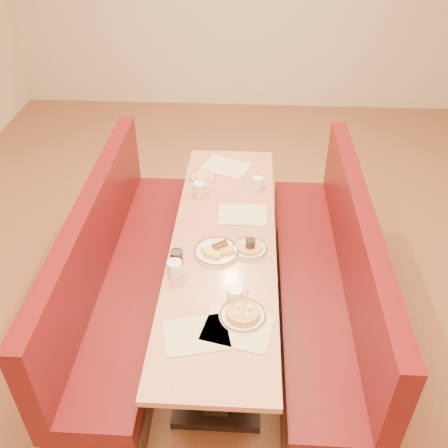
# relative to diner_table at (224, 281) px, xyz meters

# --- Properties ---
(ground) EXTENTS (8.00, 8.00, 0.00)m
(ground) POSITION_rel_diner_table_xyz_m (0.00, 0.00, -0.37)
(ground) COLOR #9E6647
(ground) RESTS_ON ground
(room_envelope) EXTENTS (6.04, 8.04, 2.82)m
(room_envelope) POSITION_rel_diner_table_xyz_m (0.00, 0.00, 1.56)
(room_envelope) COLOR beige
(room_envelope) RESTS_ON ground
(diner_table) EXTENTS (0.70, 2.50, 0.75)m
(diner_table) POSITION_rel_diner_table_xyz_m (0.00, 0.00, 0.00)
(diner_table) COLOR black
(diner_table) RESTS_ON ground
(booth_left) EXTENTS (0.55, 2.50, 1.05)m
(booth_left) POSITION_rel_diner_table_xyz_m (-0.73, 0.00, -0.01)
(booth_left) COLOR #4C3326
(booth_left) RESTS_ON ground
(booth_right) EXTENTS (0.55, 2.50, 1.05)m
(booth_right) POSITION_rel_diner_table_xyz_m (0.73, 0.00, -0.01)
(booth_right) COLOR #4C3326
(booth_right) RESTS_ON ground
(placemat_near_left) EXTENTS (0.40, 0.33, 0.00)m
(placemat_near_left) POSITION_rel_diner_table_xyz_m (-0.10, -0.82, 0.38)
(placemat_near_left) COLOR beige
(placemat_near_left) RESTS_ON diner_table
(placemat_near_right) EXTENTS (0.42, 0.35, 0.00)m
(placemat_near_right) POSITION_rel_diner_table_xyz_m (0.12, -0.77, 0.38)
(placemat_near_right) COLOR beige
(placemat_near_right) RESTS_ON diner_table
(placemat_far_left) EXTENTS (0.44, 0.39, 0.00)m
(placemat_far_left) POSITION_rel_diner_table_xyz_m (-0.03, 0.97, 0.38)
(placemat_far_left) COLOR beige
(placemat_far_left) RESTS_ON diner_table
(placemat_far_right) EXTENTS (0.35, 0.27, 0.00)m
(placemat_far_right) POSITION_rel_diner_table_xyz_m (0.12, 0.31, 0.38)
(placemat_far_right) COLOR beige
(placemat_far_right) RESTS_ON diner_table
(pancake_plate) EXTENTS (0.27, 0.27, 0.06)m
(pancake_plate) POSITION_rel_diner_table_xyz_m (0.15, -0.68, 0.40)
(pancake_plate) COLOR white
(pancake_plate) RESTS_ON diner_table
(eggs_plate) EXTENTS (0.30, 0.30, 0.06)m
(eggs_plate) POSITION_rel_diner_table_xyz_m (-0.04, -0.14, 0.39)
(eggs_plate) COLOR white
(eggs_plate) RESTS_ON diner_table
(extra_plate_mid) EXTENTS (0.24, 0.24, 0.05)m
(extra_plate_mid) POSITION_rel_diner_table_xyz_m (0.17, -0.09, 0.39)
(extra_plate_mid) COLOR white
(extra_plate_mid) RESTS_ON diner_table
(extra_plate_far) EXTENTS (0.21, 0.21, 0.04)m
(extra_plate_far) POSITION_rel_diner_table_xyz_m (-0.22, 0.79, 0.39)
(extra_plate_far) COLOR white
(extra_plate_far) RESTS_ON diner_table
(coffee_mug_a) EXTENTS (0.13, 0.09, 0.10)m
(coffee_mug_a) POSITION_rel_diner_table_xyz_m (0.10, -0.56, 0.43)
(coffee_mug_a) COLOR white
(coffee_mug_a) RESTS_ON diner_table
(coffee_mug_b) EXTENTS (0.13, 0.09, 0.10)m
(coffee_mug_b) POSITION_rel_diner_table_xyz_m (-0.28, -0.35, 0.43)
(coffee_mug_b) COLOR white
(coffee_mug_b) RESTS_ON diner_table
(coffee_mug_c) EXTENTS (0.11, 0.08, 0.08)m
(coffee_mug_c) POSITION_rel_diner_table_xyz_m (0.23, 0.68, 0.42)
(coffee_mug_c) COLOR white
(coffee_mug_c) RESTS_ON diner_table
(coffee_mug_d) EXTENTS (0.13, 0.09, 0.10)m
(coffee_mug_d) POSITION_rel_diner_table_xyz_m (-0.21, 0.56, 0.43)
(coffee_mug_d) COLOR white
(coffee_mug_d) RESTS_ON diner_table
(soda_tumbler_near) EXTENTS (0.08, 0.08, 0.11)m
(soda_tumbler_near) POSITION_rel_diner_table_xyz_m (-0.28, -0.26, 0.43)
(soda_tumbler_near) COLOR black
(soda_tumbler_near) RESTS_ON diner_table
(soda_tumbler_mid) EXTENTS (0.07, 0.07, 0.09)m
(soda_tumbler_mid) POSITION_rel_diner_table_xyz_m (0.18, -0.10, 0.42)
(soda_tumbler_mid) COLOR black
(soda_tumbler_mid) RESTS_ON diner_table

